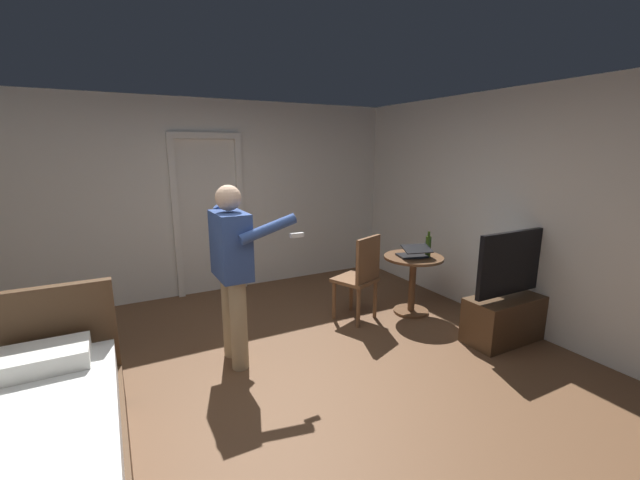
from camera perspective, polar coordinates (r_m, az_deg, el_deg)
ground_plane at (r=3.51m, az=-6.31°, el=-20.54°), size 6.14×6.14×0.00m
wall_back at (r=5.56m, az=-17.01°, el=5.60°), size 5.82×0.12×2.56m
wall_right at (r=4.81m, az=26.74°, el=3.72°), size 0.12×5.49×2.56m
doorway_frame at (r=5.52m, az=-15.59°, el=5.05°), size 0.93×0.08×2.13m
tv_flatscreen at (r=4.60m, az=25.56°, el=-8.68°), size 1.09×0.40×1.15m
side_table at (r=4.87m, az=13.05°, el=-4.80°), size 0.69×0.69×0.70m
laptop at (r=4.74m, az=13.18°, el=-1.82°), size 0.39×0.40×0.16m
bottle_on_table at (r=4.82m, az=15.14°, el=-0.82°), size 0.06×0.06×0.30m
wooden_chair at (r=4.54m, az=5.79°, el=-4.93°), size 0.55×0.55×0.99m
person_blue_shirt at (r=3.61m, az=-12.29°, el=-3.15°), size 0.70×0.61×1.63m
suitcase_dark at (r=4.54m, az=-32.32°, el=-11.11°), size 0.63×0.33×0.47m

